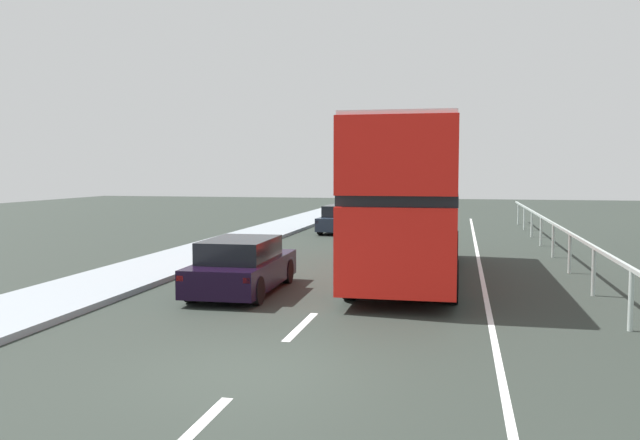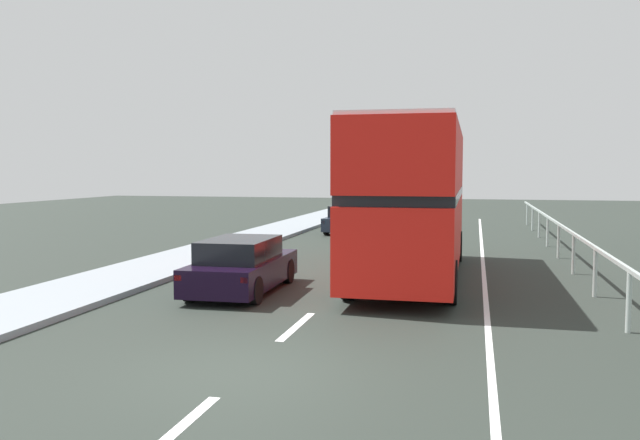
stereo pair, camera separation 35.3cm
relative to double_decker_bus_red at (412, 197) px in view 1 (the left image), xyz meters
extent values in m
cube|color=#262D28|center=(-1.63, -9.03, -2.32)|extent=(75.81, 120.00, 0.10)
cube|color=silver|center=(-1.63, -11.44, -2.26)|extent=(0.16, 2.32, 0.01)
cube|color=silver|center=(-1.63, -6.23, -2.26)|extent=(0.16, 2.32, 0.01)
cube|color=silver|center=(-1.63, -1.02, -2.26)|extent=(0.16, 2.32, 0.01)
cube|color=silver|center=(-1.63, 4.20, -2.26)|extent=(0.16, 2.32, 0.01)
cube|color=silver|center=(-1.63, 9.41, -2.26)|extent=(0.16, 2.32, 0.01)
cube|color=silver|center=(-1.63, 14.62, -2.26)|extent=(0.16, 2.32, 0.01)
cube|color=silver|center=(-1.63, 19.84, -2.26)|extent=(0.16, 2.32, 0.01)
cube|color=silver|center=(1.96, -0.03, -2.26)|extent=(0.12, 46.00, 0.01)
cube|color=#AAB8B3|center=(4.47, -0.03, -1.10)|extent=(0.08, 42.00, 0.08)
cylinder|color=#AAB8B3|center=(4.47, -5.28, -1.68)|extent=(0.10, 0.10, 1.16)
cylinder|color=#AAB8B3|center=(4.47, -1.78, -1.68)|extent=(0.10, 0.10, 1.16)
cylinder|color=#AAB8B3|center=(4.47, 1.72, -1.68)|extent=(0.10, 0.10, 1.16)
cylinder|color=#AAB8B3|center=(4.47, 5.22, -1.68)|extent=(0.10, 0.10, 1.16)
cylinder|color=#AAB8B3|center=(4.47, 8.72, -1.68)|extent=(0.10, 0.10, 1.16)
cylinder|color=#AAB8B3|center=(4.47, 12.22, -1.68)|extent=(0.10, 0.10, 1.16)
cylinder|color=#AAB8B3|center=(4.47, 15.72, -1.68)|extent=(0.10, 0.10, 1.16)
cylinder|color=#AAB8B3|center=(4.47, 19.22, -1.68)|extent=(0.10, 0.10, 1.16)
cube|color=red|center=(0.00, -0.01, -0.97)|extent=(2.58, 10.07, 1.89)
cube|color=black|center=(0.00, -0.01, 0.09)|extent=(2.59, 9.66, 0.24)
cube|color=red|center=(0.00, -0.01, 1.04)|extent=(2.58, 10.07, 1.65)
cube|color=silver|center=(0.00, -0.01, 1.91)|extent=(2.52, 9.86, 0.10)
cube|color=black|center=(-0.03, 5.00, -0.88)|extent=(2.27, 0.05, 1.32)
cube|color=yellow|center=(-0.03, 5.00, 1.45)|extent=(1.51, 0.05, 0.28)
cylinder|color=black|center=(-1.18, 3.61, -1.77)|extent=(0.29, 1.00, 1.00)
cylinder|color=black|center=(1.14, 3.62, -1.77)|extent=(0.29, 1.00, 1.00)
cylinder|color=black|center=(-1.14, -3.44, -1.77)|extent=(0.29, 1.00, 1.00)
cylinder|color=black|center=(1.18, -3.43, -1.77)|extent=(0.29, 1.00, 1.00)
cube|color=black|center=(-3.88, -3.09, -1.76)|extent=(1.81, 4.29, 0.64)
cube|color=black|center=(-3.88, -3.30, -1.18)|extent=(1.56, 2.37, 0.52)
cube|color=red|center=(-4.59, -5.21, -1.60)|extent=(0.16, 0.06, 0.12)
cube|color=red|center=(-3.07, -5.17, -1.60)|extent=(0.16, 0.06, 0.12)
cylinder|color=black|center=(-4.69, -1.69, -1.95)|extent=(0.22, 0.64, 0.64)
cylinder|color=black|center=(-3.14, -1.65, -1.95)|extent=(0.22, 0.64, 0.64)
cylinder|color=black|center=(-4.62, -4.54, -1.95)|extent=(0.22, 0.64, 0.64)
cylinder|color=black|center=(-3.07, -4.50, -1.95)|extent=(0.22, 0.64, 0.64)
cube|color=#202A3A|center=(-4.17, 12.84, -1.78)|extent=(1.97, 4.63, 0.61)
cube|color=black|center=(-4.17, 12.61, -1.21)|extent=(1.68, 2.56, 0.52)
cube|color=red|center=(-5.05, 10.62, -1.63)|extent=(0.16, 0.07, 0.12)
cube|color=red|center=(-3.44, 10.56, -1.63)|extent=(0.16, 0.07, 0.12)
cylinder|color=black|center=(-4.94, 14.45, -1.95)|extent=(0.22, 0.65, 0.64)
cylinder|color=black|center=(-3.28, 14.39, -1.95)|extent=(0.22, 0.65, 0.64)
cylinder|color=black|center=(-5.05, 11.29, -1.95)|extent=(0.22, 0.65, 0.64)
cylinder|color=black|center=(-3.40, 11.23, -1.95)|extent=(0.22, 0.65, 0.64)
camera|label=1|loc=(1.34, -18.20, 0.74)|focal=36.54mm
camera|label=2|loc=(1.68, -18.12, 0.74)|focal=36.54mm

